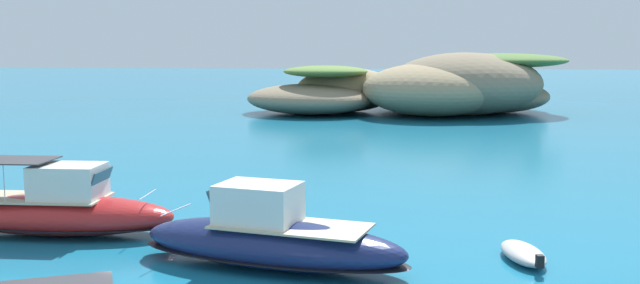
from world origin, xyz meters
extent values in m
ellipsoid|color=#9E8966|center=(7.78, 53.77, 2.46)|extent=(17.08, 17.33, 4.92)
ellipsoid|color=#84755B|center=(10.81, 55.23, 2.93)|extent=(17.75, 17.53, 5.86)
ellipsoid|color=#84755B|center=(9.08, 60.45, 1.75)|extent=(21.69, 20.91, 3.51)
ellipsoid|color=#84755B|center=(13.81, 58.04, 1.56)|extent=(14.95, 15.63, 3.12)
ellipsoid|color=#84755B|center=(7.73, 62.58, 1.91)|extent=(11.20, 11.32, 3.83)
ellipsoid|color=#84755B|center=(10.50, 58.70, 2.73)|extent=(8.65, 9.55, 5.46)
ellipsoid|color=#517538|center=(14.45, 57.43, 5.06)|extent=(12.57, 11.43, 1.41)
ellipsoid|color=#84755B|center=(-3.90, 54.39, 1.43)|extent=(16.24, 15.56, 2.85)
ellipsoid|color=#9E8966|center=(-0.46, 57.31, 2.16)|extent=(11.52, 9.51, 4.32)
ellipsoid|color=#84755B|center=(-3.11, 56.51, 0.94)|extent=(10.22, 10.24, 1.87)
ellipsoid|color=olive|center=(-2.35, 54.74, 4.04)|extent=(8.07, 7.34, 1.12)
ellipsoid|color=navy|center=(0.51, 6.73, 0.69)|extent=(8.42, 4.30, 1.37)
ellipsoid|color=black|center=(0.51, 6.73, 0.38)|extent=(8.59, 4.39, 0.16)
cube|color=#C6B793|center=(1.10, 6.58, 1.27)|extent=(4.81, 3.07, 0.06)
cube|color=silver|center=(0.12, 6.83, 1.87)|extent=(2.60, 2.19, 1.13)
cube|color=#2D4756|center=(-1.00, 7.11, 1.98)|extent=(0.63, 1.59, 0.60)
cylinder|color=silver|center=(-2.55, 7.49, 1.45)|extent=(0.44, 1.65, 0.04)
ellipsoid|color=red|center=(-7.31, 9.58, 0.68)|extent=(8.05, 2.52, 1.36)
ellipsoid|color=black|center=(-7.31, 9.58, 0.37)|extent=(8.21, 2.57, 0.16)
cube|color=#C6B793|center=(-7.91, 9.57, 1.26)|extent=(4.44, 2.11, 0.06)
cube|color=silver|center=(-6.91, 9.59, 1.85)|extent=(2.27, 1.72, 1.12)
cube|color=#2D4756|center=(-5.76, 9.60, 1.96)|extent=(0.28, 1.57, 0.60)
cylinder|color=silver|center=(-4.18, 9.63, 1.44)|extent=(0.06, 1.68, 0.04)
cube|color=#333338|center=(-8.71, 9.56, 2.54)|extent=(2.43, 1.91, 0.04)
cylinder|color=silver|center=(-8.72, 10.40, 1.90)|extent=(0.03, 0.03, 1.28)
cylinder|color=silver|center=(-8.70, 8.72, 1.90)|extent=(0.03, 0.03, 1.28)
ellipsoid|color=#B2B2B2|center=(7.88, 8.10, 0.22)|extent=(1.47, 2.73, 0.44)
cube|color=#9E998E|center=(7.88, 8.10, 0.28)|extent=(0.86, 1.89, 0.06)
cube|color=black|center=(8.09, 6.71, 0.40)|extent=(0.23, 0.23, 0.36)
camera|label=1|loc=(3.89, -13.00, 6.33)|focal=39.88mm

